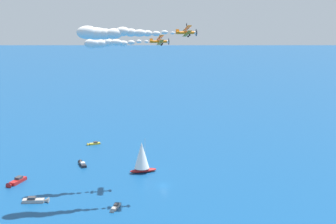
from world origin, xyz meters
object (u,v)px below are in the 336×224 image
motorboat_near_centre (82,164)px  motorboat_far_stbd (93,144)px  sailboat_trailing (142,157)px  wingwalker_lead (160,35)px  biplane_lead (160,41)px  wingwalker_wingman (187,26)px  motorboat_far_port (16,182)px  biplane_wingman (187,32)px  motorboat_inshore (115,208)px  motorboat_offshore (37,200)px

motorboat_near_centre → motorboat_far_stbd: size_ratio=1.18×
sailboat_trailing → wingwalker_lead: (1.56, 9.65, 46.44)m
motorboat_far_stbd → biplane_lead: biplane_lead is taller
wingwalker_lead → wingwalker_wingman: size_ratio=1.00×
wingwalker_lead → motorboat_far_stbd: bearing=-110.8°
wingwalker_wingman → motorboat_far_stbd: bearing=-110.7°
sailboat_trailing → wingwalker_lead: bearing=80.8°
wingwalker_lead → sailboat_trailing: bearing=-99.2°
motorboat_far_port → motorboat_far_stbd: (-53.42, -12.38, -0.23)m
wingwalker_lead → biplane_wingman: bearing=68.8°
biplane_lead → wingwalker_lead: (-0.44, -0.45, 2.10)m
motorboat_far_port → wingwalker_lead: size_ratio=5.33×
motorboat_near_centre → sailboat_trailing: bearing=104.7°
wingwalker_wingman → motorboat_inshore: bearing=-21.7°
motorboat_near_centre → motorboat_offshore: bearing=22.5°
motorboat_near_centre → biplane_wingman: (0.57, 49.66, 53.34)m
motorboat_far_stbd → biplane_wingman: size_ratio=0.92×
motorboat_near_centre → wingwalker_wingman: 74.13m
motorboat_far_port → motorboat_offshore: (7.02, 19.58, -0.06)m
motorboat_offshore → wingwalker_lead: wingwalker_lead is taller
motorboat_near_centre → motorboat_far_stbd: (-24.94, -17.25, -0.09)m
biplane_wingman → wingwalker_wingman: bearing=-134.3°
motorboat_inshore → biplane_lead: biplane_lead is taller
wingwalker_wingman → sailboat_trailing: bearing=-105.9°
motorboat_near_centre → biplane_wingman: 72.88m
biplane_lead → wingwalker_lead: wingwalker_lead is taller
sailboat_trailing → biplane_wingman: (7.23, 24.24, 47.78)m
wingwalker_lead → biplane_lead: bearing=45.7°
motorboat_offshore → wingwalker_wingman: bearing=135.7°
motorboat_near_centre → motorboat_offshore: size_ratio=0.90×
motorboat_near_centre → motorboat_offshore: (35.49, 14.71, 0.08)m
motorboat_far_stbd → motorboat_inshore: 75.67m
motorboat_near_centre → motorboat_inshore: motorboat_near_centre is taller
biplane_lead → wingwalker_lead: bearing=-134.3°
wingwalker_lead → motorboat_offshore: bearing=-26.6°
motorboat_inshore → wingwalker_lead: size_ratio=3.47×
motorboat_offshore → biplane_wingman: (-34.92, 34.95, 53.26)m
motorboat_near_centre → sailboat_trailing: size_ratio=0.54×
motorboat_far_stbd → motorboat_far_port: bearing=13.1°
motorboat_far_port → wingwalker_wingman: size_ratio=5.33×
sailboat_trailing → biplane_wingman: 54.06m
motorboat_far_stbd → biplane_lead: size_ratio=0.92×
motorboat_offshore → motorboat_far_port: bearing=-109.7°
biplane_lead → wingwalker_wingman: wingwalker_wingman is taller
sailboat_trailing → motorboat_far_stbd: bearing=-113.2°
biplane_wingman → wingwalker_wingman: wingwalker_wingman is taller
sailboat_trailing → wingwalker_wingman: (6.79, 23.79, 49.87)m
wingwalker_lead → wingwalker_wingman: 15.47m
motorboat_far_stbd → motorboat_offshore: motorboat_offshore is taller
motorboat_far_port → sailboat_trailing: bearing=139.2°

